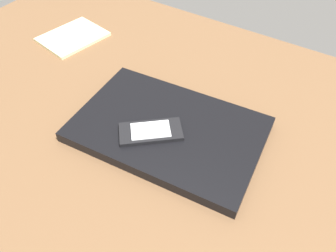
{
  "coord_description": "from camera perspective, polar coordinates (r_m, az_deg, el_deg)",
  "views": [
    {
      "loc": [
        -32.46,
        38.75,
        49.55
      ],
      "look_at": [
        -9.5,
        3.43,
        5.0
      ],
      "focal_mm": 34.97,
      "sensor_mm": 36.0,
      "label": 1
    }
  ],
  "objects": [
    {
      "name": "cell_phone_on_laptop",
      "position": [
        0.6,
        -3.04,
        -0.98
      ],
      "size": [
        12.12,
        11.5,
        0.95
      ],
      "color": "black",
      "rests_on": "laptop_closed"
    },
    {
      "name": "desk_surface",
      "position": [
        0.7,
        -5.02,
        2.83
      ],
      "size": [
        120.0,
        80.0,
        3.0
      ],
      "primitive_type": "cube",
      "color": "brown",
      "rests_on": "ground"
    },
    {
      "name": "notepad",
      "position": [
        0.92,
        -16.26,
        14.69
      ],
      "size": [
        14.89,
        17.39,
        0.8
      ],
      "primitive_type": "cube",
      "rotation": [
        0.0,
        0.0,
        -0.17
      ],
      "color": "#F2EDB2",
      "rests_on": "desk_surface"
    },
    {
      "name": "laptop_closed",
      "position": [
        0.62,
        0.0,
        -0.58
      ],
      "size": [
        36.89,
        25.94,
        2.17
      ],
      "primitive_type": "cube",
      "rotation": [
        0.0,
        0.0,
        0.1
      ],
      "color": "black",
      "rests_on": "desk_surface"
    }
  ]
}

